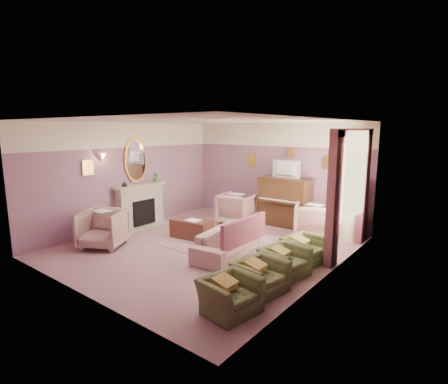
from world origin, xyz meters
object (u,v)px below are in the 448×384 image
Objects in this scene: coffee_table at (192,229)px; olive_chair_c at (285,257)px; olive_chair_b at (260,271)px; side_table at (350,225)px; floral_armchair_right at (314,220)px; olive_chair_a at (230,289)px; olive_chair_d at (304,245)px; floral_armchair_left at (237,207)px; piano at (285,202)px; floral_armchair_front at (103,227)px; television at (285,168)px; sofa at (228,237)px.

olive_chair_c is (2.85, -0.59, 0.12)m from coffee_table.
side_table reaches higher than olive_chair_b.
olive_chair_a is at bearing -82.99° from floral_armchair_right.
coffee_table is 1.06× the size of floral_armchair_right.
floral_armchair_left is at bearing 151.10° from olive_chair_d.
side_table is at bearing -3.24° from piano.
olive_chair_d is 1.15× the size of side_table.
olive_chair_b is 1.15× the size of side_table.
floral_armchair_right is 4.94m from floral_armchair_front.
television is 1.70m from floral_armchair_right.
olive_chair_d is (2.85, 0.23, 0.12)m from coffee_table.
piano is 1.34m from floral_armchair_left.
floral_armchair_left is 1.00× the size of floral_armchair_right.
side_table is at bearing 87.40° from olive_chair_a.
olive_chair_a is (1.64, -4.65, -0.30)m from piano.
piano is 4.18m from olive_chair_b.
floral_armchair_front is (-2.34, -4.13, -0.18)m from piano.
piano is 4.75m from floral_armchair_front.
olive_chair_a is at bearing -55.10° from floral_armchair_left.
floral_armchair_front is at bearing -119.50° from piano.
olive_chair_b is at bearing -93.18° from side_table.
piano is 1.31m from floral_armchair_right.
floral_armchair_right is at bearing -26.27° from television.
olive_chair_b is 3.73m from side_table.
floral_armchair_right is 2.45m from olive_chair_c.
television reaches higher than olive_chair_c.
piano is 2.75m from olive_chair_d.
olive_chair_a is 1.15× the size of side_table.
television reaches higher than olive_chair_a.
coffee_table is 2.06m from floral_armchair_front.
floral_armchair_front is (-1.12, -1.71, 0.24)m from coffee_table.
floral_armchair_left is (0.06, 1.77, 0.24)m from coffee_table.
olive_chair_a is (2.85, -2.23, 0.12)m from coffee_table.
olive_chair_d is at bearing 90.00° from olive_chair_c.
floral_armchair_right reaches higher than olive_chair_b.
piano is 1.49× the size of floral_armchair_front.
sofa is 2.71× the size of side_table.
floral_armchair_front is 4.01m from olive_chair_a.
olive_chair_b is at bearing -66.87° from piano.
coffee_table is 1.24× the size of olive_chair_a.
sofa is at bearing 144.32° from olive_chair_b.
piano reaches higher than olive_chair_a.
side_table is (0.21, 3.73, 0.00)m from olive_chair_b.
piano is at bearing 63.29° from coffee_table.
side_table is at bearing 37.10° from coffee_table.
piano is 2.00× the size of side_table.
floral_armchair_right is at bearing 66.63° from sofa.
sofa is at bearing -85.92° from television.
olive_chair_b is (1.64, -3.78, -1.25)m from television.
olive_chair_b is (1.44, -1.03, -0.03)m from sofa.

